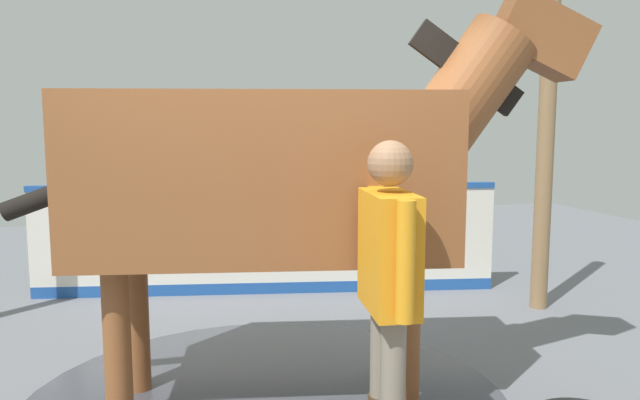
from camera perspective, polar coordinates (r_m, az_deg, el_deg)
barrier_wall at (r=6.61m, az=-4.83°, el=-3.90°), size 4.72×1.09×1.16m
roof_post_near at (r=6.34m, az=19.69°, el=4.59°), size 0.16×0.16×3.14m
horse at (r=3.93m, az=-3.38°, el=2.58°), size 3.60×1.45×2.62m
handler at (r=3.28m, az=6.21°, el=-7.35°), size 0.29×0.68×1.73m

